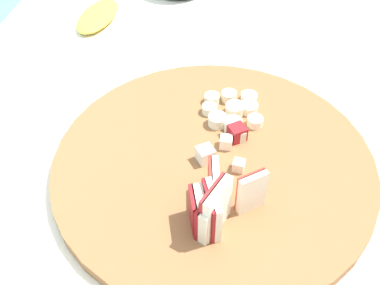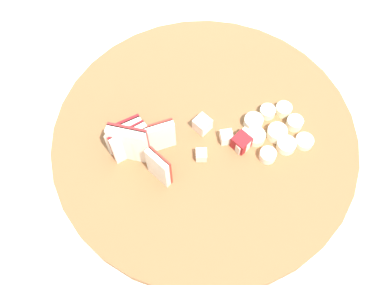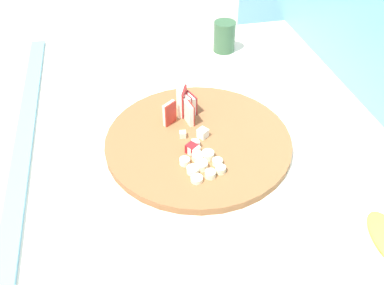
# 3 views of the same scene
# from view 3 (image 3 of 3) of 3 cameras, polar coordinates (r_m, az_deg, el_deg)

# --- Properties ---
(tiled_countertop) EXTENTS (1.36, 0.88, 0.94)m
(tiled_countertop) POSITION_cam_3_polar(r_m,az_deg,el_deg) (1.27, 2.40, -18.44)
(tiled_countertop) COLOR silver
(tiled_countertop) RESTS_ON ground
(tile_backsplash) EXTENTS (2.40, 0.04, 1.30)m
(tile_backsplash) POSITION_cam_3_polar(r_m,az_deg,el_deg) (1.27, 23.39, -8.81)
(tile_backsplash) COLOR #5BA3C1
(tile_backsplash) RESTS_ON ground
(cutting_board) EXTENTS (0.43, 0.43, 0.02)m
(cutting_board) POSITION_cam_3_polar(r_m,az_deg,el_deg) (0.95, 0.87, 0.24)
(cutting_board) COLOR brown
(cutting_board) RESTS_ON tiled_countertop
(apple_wedge_fan) EXTENTS (0.09, 0.09, 0.07)m
(apple_wedge_fan) POSITION_cam_3_polar(r_m,az_deg,el_deg) (1.00, -1.17, 5.22)
(apple_wedge_fan) COLOR #B22D23
(apple_wedge_fan) RESTS_ON cutting_board
(apple_dice_pile) EXTENTS (0.09, 0.07, 0.02)m
(apple_dice_pile) POSITION_cam_3_polar(r_m,az_deg,el_deg) (0.91, 0.32, -0.19)
(apple_dice_pile) COLOR white
(apple_dice_pile) RESTS_ON cutting_board
(banana_slice_rows) EXTENTS (0.09, 0.09, 0.02)m
(banana_slice_rows) POSITION_cam_3_polar(r_m,az_deg,el_deg) (0.87, 1.55, -3.16)
(banana_slice_rows) COLOR white
(banana_slice_rows) RESTS_ON cutting_board
(small_jar) EXTENTS (0.07, 0.07, 0.09)m
(small_jar) POSITION_cam_3_polar(r_m,az_deg,el_deg) (1.32, 4.53, 14.52)
(small_jar) COLOR #335638
(small_jar) RESTS_ON tiled_countertop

